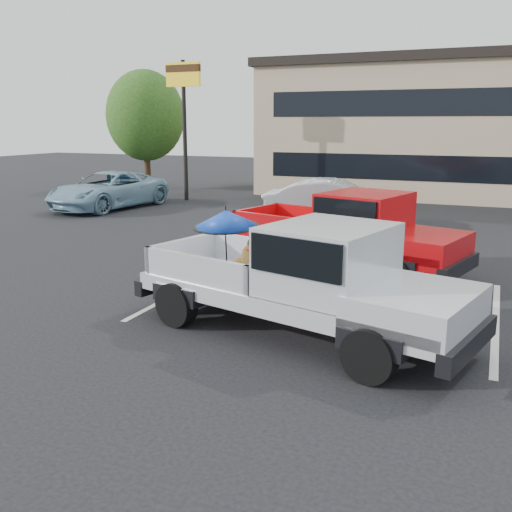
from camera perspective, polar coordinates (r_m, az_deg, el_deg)
The scene contains 10 objects.
ground at distance 9.38m, azimuth 3.93°, elevation -8.03°, with size 90.00×90.00×0.00m, color black.
stripe_left at distance 12.28m, azimuth -6.31°, elevation -2.90°, with size 0.12×5.00×0.01m, color silver.
stripe_right at distance 10.82m, azimuth 22.84°, elevation -6.12°, with size 0.12×5.00×0.01m, color silver.
motel_building at distance 29.28m, azimuth 21.83°, elevation 11.91°, with size 20.40×8.40×6.30m.
motel_sign at distance 25.73m, azimuth -7.25°, elevation 15.90°, with size 1.60×0.22×6.00m.
tree_left at distance 30.36m, azimuth -11.02°, elevation 13.60°, with size 3.96×3.96×6.02m.
silver_pickup at distance 9.01m, azimuth 5.86°, elevation -1.93°, with size 6.00×3.31×2.06m.
red_pickup at distance 13.21m, azimuth 10.09°, elevation 2.66°, with size 5.99×3.39×1.87m.
silver_sedan at distance 19.16m, azimuth 7.96°, elevation 5.23°, with size 1.65×4.73×1.56m, color #B0B3B8.
blue_suv at distance 23.90m, azimuth -14.57°, elevation 6.39°, with size 2.43×5.28×1.47m, color #7BA4B8.
Camera 1 is at (2.81, -8.28, 3.39)m, focal length 40.00 mm.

